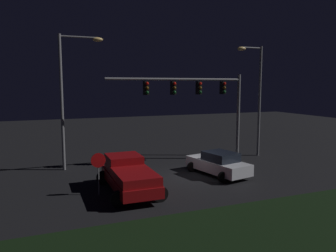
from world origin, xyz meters
TOP-DOWN VIEW (x-y plane):
  - ground_plane at (0.00, 0.00)m, footprint 80.00×80.00m
  - grass_median at (0.00, -8.66)m, footprint 22.41×6.33m
  - pickup_truck at (-4.22, -1.46)m, footprint 2.90×5.42m
  - car_sedan at (1.97, -0.33)m, footprint 3.05×4.67m
  - traffic_signal_gantry at (2.38, 3.23)m, footprint 10.32×0.56m
  - street_lamp_left at (-6.49, 4.66)m, footprint 2.92×0.44m
  - street_lamp_right at (7.60, 3.68)m, footprint 2.27×0.44m
  - stop_sign at (-5.81, -1.45)m, footprint 0.76×0.08m

SIDE VIEW (x-z plane):
  - ground_plane at x=0.00m, z-range 0.00..0.00m
  - grass_median at x=0.00m, z-range 0.00..0.10m
  - car_sedan at x=1.97m, z-range -0.02..1.49m
  - pickup_truck at x=-4.22m, z-range 0.10..1.90m
  - stop_sign at x=-5.81m, z-range 0.45..2.68m
  - traffic_signal_gantry at x=2.38m, z-range 1.78..8.28m
  - street_lamp_right at x=7.60m, z-range 1.05..9.77m
  - street_lamp_left at x=-6.49m, z-range 1.12..10.11m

